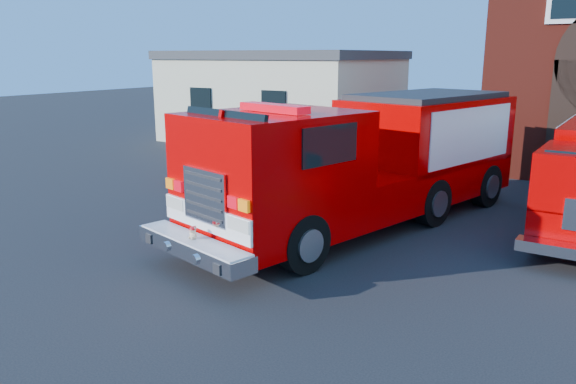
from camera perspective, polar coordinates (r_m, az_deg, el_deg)
The scene contains 4 objects.
ground at distance 13.33m, azimuth 2.72°, elevation -4.39°, with size 100.00×100.00×0.00m, color black.
side_building at distance 28.51m, azimuth -0.40°, elevation 9.83°, with size 10.20×8.20×4.35m.
fire_engine at distance 13.94m, azimuth 8.21°, elevation 3.28°, with size 5.41×10.71×3.18m.
pickup_truck at distance 19.90m, azimuth -4.44°, elevation 4.41°, with size 4.03×6.40×1.97m.
Camera 1 is at (6.11, -11.10, 4.14)m, focal length 35.00 mm.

